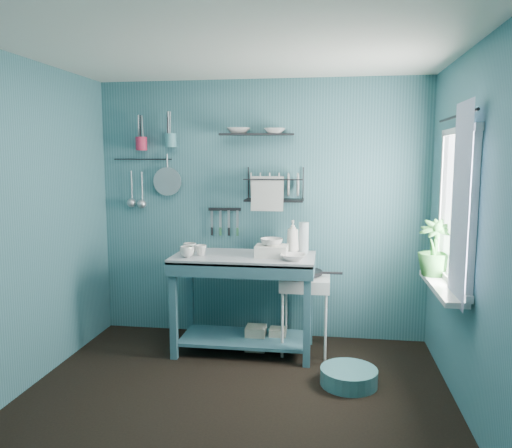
# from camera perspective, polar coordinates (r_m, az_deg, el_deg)

# --- Properties ---
(floor) EXTENTS (3.20, 3.20, 0.00)m
(floor) POSITION_cam_1_polar(r_m,az_deg,el_deg) (3.80, -2.79, -20.01)
(floor) COLOR black
(floor) RESTS_ON ground
(ceiling) EXTENTS (3.20, 3.20, 0.00)m
(ceiling) POSITION_cam_1_polar(r_m,az_deg,el_deg) (3.45, -3.07, 19.99)
(ceiling) COLOR silver
(ceiling) RESTS_ON ground
(wall_back) EXTENTS (3.20, 0.00, 3.20)m
(wall_back) POSITION_cam_1_polar(r_m,az_deg,el_deg) (4.87, 0.54, 1.59)
(wall_back) COLOR #36676F
(wall_back) RESTS_ON ground
(wall_front) EXTENTS (3.20, 0.00, 3.20)m
(wall_front) POSITION_cam_1_polar(r_m,az_deg,el_deg) (1.99, -11.52, -7.44)
(wall_front) COLOR #36676F
(wall_front) RESTS_ON ground
(wall_left) EXTENTS (0.00, 3.00, 3.00)m
(wall_left) POSITION_cam_1_polar(r_m,az_deg,el_deg) (4.03, -25.81, -0.42)
(wall_left) COLOR #36676F
(wall_left) RESTS_ON ground
(wall_right) EXTENTS (0.00, 3.00, 3.00)m
(wall_right) POSITION_cam_1_polar(r_m,az_deg,el_deg) (3.47, 23.98, -1.51)
(wall_right) COLOR #36676F
(wall_right) RESTS_ON ground
(work_counter) EXTENTS (1.34, 0.81, 0.89)m
(work_counter) POSITION_cam_1_polar(r_m,az_deg,el_deg) (4.58, -1.36, -9.08)
(work_counter) COLOR #335F6B
(work_counter) RESTS_ON floor
(mug_left) EXTENTS (0.12, 0.12, 0.10)m
(mug_left) POSITION_cam_1_polar(r_m,az_deg,el_deg) (4.41, -7.90, -3.16)
(mug_left) COLOR silver
(mug_left) RESTS_ON work_counter
(mug_mid) EXTENTS (0.14, 0.14, 0.09)m
(mug_mid) POSITION_cam_1_polar(r_m,az_deg,el_deg) (4.48, -6.31, -2.99)
(mug_mid) COLOR silver
(mug_mid) RESTS_ON work_counter
(mug_right) EXTENTS (0.17, 0.17, 0.10)m
(mug_right) POSITION_cam_1_polar(r_m,az_deg,el_deg) (4.57, -7.58, -2.78)
(mug_right) COLOR silver
(mug_right) RESTS_ON work_counter
(wash_tub) EXTENTS (0.28, 0.22, 0.10)m
(wash_tub) POSITION_cam_1_polar(r_m,az_deg,el_deg) (4.41, 1.79, -3.09)
(wash_tub) COLOR silver
(wash_tub) RESTS_ON work_counter
(tub_bowl) EXTENTS (0.20, 0.19, 0.06)m
(tub_bowl) POSITION_cam_1_polar(r_m,az_deg,el_deg) (4.39, 1.79, -2.06)
(tub_bowl) COLOR silver
(tub_bowl) RESTS_ON wash_tub
(soap_bottle) EXTENTS (0.11, 0.12, 0.30)m
(soap_bottle) POSITION_cam_1_polar(r_m,az_deg,el_deg) (4.59, 4.22, -1.42)
(soap_bottle) COLOR silver
(soap_bottle) RESTS_ON work_counter
(water_bottle) EXTENTS (0.09, 0.09, 0.28)m
(water_bottle) POSITION_cam_1_polar(r_m,az_deg,el_deg) (4.60, 5.48, -1.52)
(water_bottle) COLOR #ACBBBF
(water_bottle) RESTS_ON work_counter
(counter_bowl) EXTENTS (0.22, 0.22, 0.05)m
(counter_bowl) POSITION_cam_1_polar(r_m,az_deg,el_deg) (4.26, 4.26, -3.79)
(counter_bowl) COLOR silver
(counter_bowl) RESTS_ON work_counter
(hotplate_stand) EXTENTS (0.47, 0.47, 0.70)m
(hotplate_stand) POSITION_cam_1_polar(r_m,az_deg,el_deg) (4.63, 5.61, -10.17)
(hotplate_stand) COLOR silver
(hotplate_stand) RESTS_ON floor
(frying_pan) EXTENTS (0.30, 0.30, 0.03)m
(frying_pan) POSITION_cam_1_polar(r_m,az_deg,el_deg) (4.53, 5.67, -5.50)
(frying_pan) COLOR black
(frying_pan) RESTS_ON hotplate_stand
(knife_strip) EXTENTS (0.32, 0.04, 0.03)m
(knife_strip) POSITION_cam_1_polar(r_m,az_deg,el_deg) (4.90, -3.60, 1.69)
(knife_strip) COLOR black
(knife_strip) RESTS_ON wall_back
(dish_rack) EXTENTS (0.57, 0.28, 0.32)m
(dish_rack) POSITION_cam_1_polar(r_m,az_deg,el_deg) (4.71, 2.10, 4.55)
(dish_rack) COLOR black
(dish_rack) RESTS_ON wall_back
(upper_shelf) EXTENTS (0.72, 0.29, 0.02)m
(upper_shelf) POSITION_cam_1_polar(r_m,az_deg,el_deg) (4.76, 0.03, 10.20)
(upper_shelf) COLOR black
(upper_shelf) RESTS_ON wall_back
(shelf_bowl_left) EXTENTS (0.24, 0.24, 0.05)m
(shelf_bowl_left) POSITION_cam_1_polar(r_m,az_deg,el_deg) (4.79, -2.03, 11.22)
(shelf_bowl_left) COLOR silver
(shelf_bowl_left) RESTS_ON upper_shelf
(shelf_bowl_right) EXTENTS (0.22, 0.22, 0.05)m
(shelf_bowl_right) POSITION_cam_1_polar(r_m,az_deg,el_deg) (4.74, 2.14, 11.64)
(shelf_bowl_right) COLOR silver
(shelf_bowl_right) RESTS_ON upper_shelf
(utensil_cup_magenta) EXTENTS (0.11, 0.11, 0.13)m
(utensil_cup_magenta) POSITION_cam_1_polar(r_m,az_deg,el_deg) (5.07, -12.97, 8.94)
(utensil_cup_magenta) COLOR #B72140
(utensil_cup_magenta) RESTS_ON wall_back
(utensil_cup_teal) EXTENTS (0.11, 0.11, 0.13)m
(utensil_cup_teal) POSITION_cam_1_polar(r_m,az_deg,el_deg) (4.97, -9.73, 9.40)
(utensil_cup_teal) COLOR teal
(utensil_cup_teal) RESTS_ON wall_back
(colander) EXTENTS (0.28, 0.03, 0.28)m
(colander) POSITION_cam_1_polar(r_m,az_deg,el_deg) (5.01, -10.10, 4.81)
(colander) COLOR #AEB1B7
(colander) RESTS_ON wall_back
(ladle_outer) EXTENTS (0.01, 0.01, 0.30)m
(ladle_outer) POSITION_cam_1_polar(r_m,az_deg,el_deg) (5.16, -14.03, 4.26)
(ladle_outer) COLOR #AEB1B7
(ladle_outer) RESTS_ON wall_back
(ladle_inner) EXTENTS (0.01, 0.01, 0.30)m
(ladle_inner) POSITION_cam_1_polar(r_m,az_deg,el_deg) (5.12, -12.89, 4.15)
(ladle_inner) COLOR #AEB1B7
(ladle_inner) RESTS_ON wall_back
(hook_rail) EXTENTS (0.60, 0.01, 0.01)m
(hook_rail) POSITION_cam_1_polar(r_m,az_deg,el_deg) (5.11, -12.80, 7.24)
(hook_rail) COLOR black
(hook_rail) RESTS_ON wall_back
(window_glass) EXTENTS (0.00, 1.10, 1.10)m
(window_glass) POSITION_cam_1_polar(r_m,az_deg,el_deg) (3.88, 22.12, 1.72)
(window_glass) COLOR white
(window_glass) RESTS_ON wall_right
(windowsill) EXTENTS (0.16, 0.95, 0.04)m
(windowsill) POSITION_cam_1_polar(r_m,az_deg,el_deg) (3.96, 20.49, -6.77)
(windowsill) COLOR silver
(windowsill) RESTS_ON wall_right
(curtain) EXTENTS (0.00, 1.35, 1.35)m
(curtain) POSITION_cam_1_polar(r_m,az_deg,el_deg) (3.57, 22.27, 2.05)
(curtain) COLOR silver
(curtain) RESTS_ON wall_right
(curtain_rod) EXTENTS (0.02, 1.05, 0.02)m
(curtain_rod) POSITION_cam_1_polar(r_m,az_deg,el_deg) (3.86, 21.95, 11.37)
(curtain_rod) COLOR black
(curtain_rod) RESTS_ON wall_right
(potted_plant) EXTENTS (0.30, 0.30, 0.45)m
(potted_plant) POSITION_cam_1_polar(r_m,az_deg,el_deg) (4.18, 19.69, -2.59)
(potted_plant) COLOR #2A6B2B
(potted_plant) RESTS_ON windowsill
(storage_tin_large) EXTENTS (0.18, 0.18, 0.22)m
(storage_tin_large) POSITION_cam_1_polar(r_m,az_deg,el_deg) (4.72, -0.01, -12.88)
(storage_tin_large) COLOR gray
(storage_tin_large) RESTS_ON floor
(storage_tin_small) EXTENTS (0.15, 0.15, 0.20)m
(storage_tin_small) POSITION_cam_1_polar(r_m,az_deg,el_deg) (4.72, 2.50, -12.98)
(storage_tin_small) COLOR gray
(storage_tin_small) RESTS_ON floor
(floor_basin) EXTENTS (0.45, 0.45, 0.13)m
(floor_basin) POSITION_cam_1_polar(r_m,az_deg,el_deg) (4.13, 10.56, -16.78)
(floor_basin) COLOR teal
(floor_basin) RESTS_ON floor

